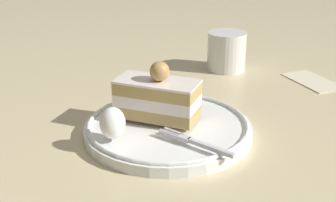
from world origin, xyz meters
TOP-DOWN VIEW (x-y plane):
  - ground_plane at (0.00, 0.00)m, footprint 2.40×2.40m
  - dessert_plate at (-0.01, 0.01)m, footprint 0.23×0.23m
  - cake_slice at (0.01, 0.02)m, footprint 0.09×0.12m
  - whipped_cream_dollop at (-0.05, 0.08)m, footprint 0.03×0.03m
  - fork at (-0.07, -0.02)m, footprint 0.08×0.09m
  - drink_glass_near at (0.27, -0.11)m, footprint 0.07×0.07m
  - folded_napkin at (0.20, -0.25)m, footprint 0.12×0.09m

SIDE VIEW (x-z plane):
  - ground_plane at x=0.00m, z-range 0.00..0.00m
  - folded_napkin at x=0.20m, z-range 0.00..0.00m
  - dessert_plate at x=-0.01m, z-range 0.00..0.02m
  - fork at x=-0.07m, z-range 0.02..0.02m
  - drink_glass_near at x=0.27m, z-range 0.00..0.07m
  - whipped_cream_dollop at x=-0.05m, z-range 0.02..0.06m
  - cake_slice at x=0.01m, z-range 0.01..0.09m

